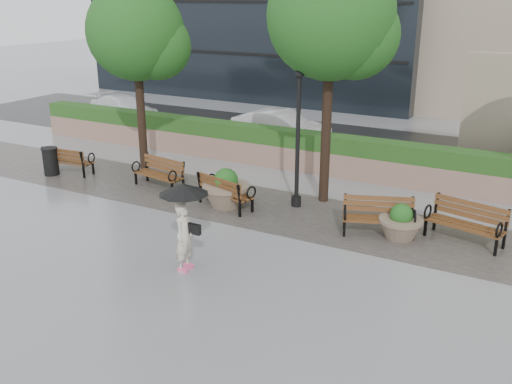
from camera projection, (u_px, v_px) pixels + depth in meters
The scene contains 18 objects.
ground at pixel (194, 243), 14.11m from camera, with size 100.00×100.00×0.00m, color gray.
cobble_strip at pixel (252, 205), 16.60m from camera, with size 28.00×3.20×0.01m, color #383330.
hedge_wall at pixel (308, 152), 19.70m from camera, with size 24.00×0.80×1.35m.
asphalt_street at pixel (347, 144), 23.23m from camera, with size 40.00×7.00×0.00m, color black.
bench_0 at pixel (69, 166), 19.45m from camera, with size 1.77×0.82×0.92m.
bench_1 at pixel (159, 179), 18.01m from camera, with size 1.82×0.96×0.93m.
bench_2 at pixel (225, 198), 16.36m from camera, with size 1.87×1.15×0.94m.
bench_3 at pixel (378, 224), 14.52m from camera, with size 1.91×1.30×0.96m.
bench_4 at pixel (464, 231), 14.07m from camera, with size 1.98×1.16×1.00m.
planter_left at pixel (226, 192), 16.39m from camera, with size 1.36×1.36×1.14m.
planter_right at pixel (400, 225), 14.27m from camera, with size 1.10×1.10×0.92m.
trash_bin at pixel (51, 162), 19.24m from camera, with size 0.54×0.54×0.90m, color black.
lamppost at pixel (297, 149), 15.97m from camera, with size 0.28×0.28×3.91m.
tree_0 at pixel (141, 36), 18.19m from camera, with size 3.25×3.12×6.24m.
tree_1 at pixel (337, 21), 15.28m from camera, with size 3.54×3.46×7.01m.
car_left at pixel (124, 109), 27.29m from camera, with size 1.68×4.14×1.20m, color white.
car_right at pixel (281, 127), 23.20m from camera, with size 1.43×4.10×1.35m, color white.
pedestrian at pixel (184, 218), 12.40m from camera, with size 1.09×1.09×2.00m.
Camera 1 is at (7.49, -10.60, 5.87)m, focal length 40.00 mm.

